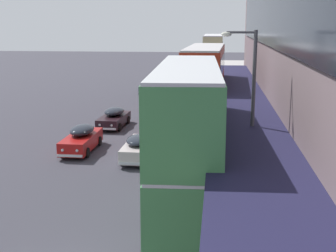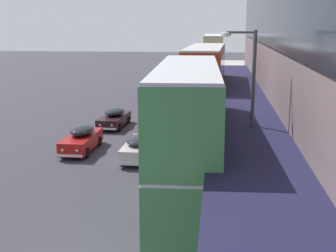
{
  "view_description": "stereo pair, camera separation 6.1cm",
  "coord_description": "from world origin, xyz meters",
  "px_view_note": "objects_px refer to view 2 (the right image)",
  "views": [
    {
      "loc": [
        5.07,
        -12.95,
        8.17
      ],
      "look_at": [
        2.12,
        14.93,
        1.95
      ],
      "focal_mm": 50.0,
      "sensor_mm": 36.0,
      "label": 1
    },
    {
      "loc": [
        5.13,
        -12.95,
        8.17
      ],
      "look_at": [
        2.12,
        14.93,
        1.95
      ],
      "focal_mm": 50.0,
      "sensor_mm": 36.0,
      "label": 2
    }
  ],
  "objects_px": {
    "sedan_second_near": "(139,147)",
    "sedan_oncoming_rear": "(168,101)",
    "sedan_far_back": "(114,118)",
    "street_lamp": "(249,109)",
    "transit_bus_kerbside_rear": "(205,88)",
    "transit_bus_kerbside_front": "(213,58)",
    "pedestrian_at_kerb": "(288,215)",
    "sedan_trailing_near": "(82,138)",
    "transit_bus_kerbside_far": "(187,137)",
    "sedan_oncoming_front": "(149,86)"
  },
  "relations": [
    {
      "from": "sedan_oncoming_front",
      "to": "sedan_far_back",
      "type": "relative_size",
      "value": 1.03
    },
    {
      "from": "sedan_second_near",
      "to": "street_lamp",
      "type": "distance_m",
      "value": 10.26
    },
    {
      "from": "sedan_trailing_near",
      "to": "sedan_far_back",
      "type": "height_order",
      "value": "sedan_trailing_near"
    },
    {
      "from": "transit_bus_kerbside_far",
      "to": "pedestrian_at_kerb",
      "type": "distance_m",
      "value": 5.12
    },
    {
      "from": "transit_bus_kerbside_rear",
      "to": "sedan_far_back",
      "type": "bearing_deg",
      "value": 166.2
    },
    {
      "from": "sedan_far_back",
      "to": "sedan_second_near",
      "type": "bearing_deg",
      "value": -68.0
    },
    {
      "from": "sedan_oncoming_front",
      "to": "sedan_second_near",
      "type": "bearing_deg",
      "value": -82.75
    },
    {
      "from": "pedestrian_at_kerb",
      "to": "transit_bus_kerbside_far",
      "type": "bearing_deg",
      "value": 149.53
    },
    {
      "from": "sedan_far_back",
      "to": "sedan_oncoming_rear",
      "type": "height_order",
      "value": "sedan_oncoming_rear"
    },
    {
      "from": "transit_bus_kerbside_front",
      "to": "sedan_far_back",
      "type": "distance_m",
      "value": 29.23
    },
    {
      "from": "transit_bus_kerbside_front",
      "to": "sedan_oncoming_rear",
      "type": "relative_size",
      "value": 2.39
    },
    {
      "from": "sedan_trailing_near",
      "to": "sedan_oncoming_rear",
      "type": "xyz_separation_m",
      "value": [
        3.94,
        15.46,
        -0.03
      ]
    },
    {
      "from": "transit_bus_kerbside_rear",
      "to": "transit_bus_kerbside_far",
      "type": "relative_size",
      "value": 0.97
    },
    {
      "from": "transit_bus_kerbside_far",
      "to": "sedan_second_near",
      "type": "bearing_deg",
      "value": 112.59
    },
    {
      "from": "transit_bus_kerbside_front",
      "to": "sedan_far_back",
      "type": "bearing_deg",
      "value": -104.81
    },
    {
      "from": "sedan_oncoming_rear",
      "to": "pedestrian_at_kerb",
      "type": "distance_m",
      "value": 28.5
    },
    {
      "from": "transit_bus_kerbside_rear",
      "to": "street_lamp",
      "type": "distance_m",
      "value": 14.5
    },
    {
      "from": "sedan_oncoming_front",
      "to": "sedan_oncoming_rear",
      "type": "distance_m",
      "value": 11.24
    },
    {
      "from": "sedan_oncoming_rear",
      "to": "transit_bus_kerbside_front",
      "type": "bearing_deg",
      "value": 78.58
    },
    {
      "from": "sedan_second_near",
      "to": "sedan_oncoming_rear",
      "type": "relative_size",
      "value": 1.02
    },
    {
      "from": "transit_bus_kerbside_rear",
      "to": "sedan_second_near",
      "type": "xyz_separation_m",
      "value": [
        -3.73,
        -6.9,
        -2.74
      ]
    },
    {
      "from": "pedestrian_at_kerb",
      "to": "street_lamp",
      "type": "height_order",
      "value": "street_lamp"
    },
    {
      "from": "transit_bus_kerbside_front",
      "to": "transit_bus_kerbside_far",
      "type": "height_order",
      "value": "transit_bus_kerbside_front"
    },
    {
      "from": "transit_bus_kerbside_front",
      "to": "sedan_far_back",
      "type": "height_order",
      "value": "transit_bus_kerbside_front"
    },
    {
      "from": "transit_bus_kerbside_front",
      "to": "sedan_second_near",
      "type": "xyz_separation_m",
      "value": [
        -3.93,
        -36.8,
        -2.77
      ]
    },
    {
      "from": "transit_bus_kerbside_rear",
      "to": "transit_bus_kerbside_far",
      "type": "distance_m",
      "value": 15.2
    },
    {
      "from": "pedestrian_at_kerb",
      "to": "street_lamp",
      "type": "bearing_deg",
      "value": 113.23
    },
    {
      "from": "pedestrian_at_kerb",
      "to": "street_lamp",
      "type": "distance_m",
      "value": 4.9
    },
    {
      "from": "transit_bus_kerbside_far",
      "to": "sedan_far_back",
      "type": "height_order",
      "value": "transit_bus_kerbside_far"
    },
    {
      "from": "transit_bus_kerbside_front",
      "to": "sedan_oncoming_front",
      "type": "xyz_separation_m",
      "value": [
        -7.44,
        -9.22,
        -2.73
      ]
    },
    {
      "from": "transit_bus_kerbside_rear",
      "to": "pedestrian_at_kerb",
      "type": "height_order",
      "value": "transit_bus_kerbside_rear"
    },
    {
      "from": "sedan_second_near",
      "to": "sedan_trailing_near",
      "type": "height_order",
      "value": "sedan_trailing_near"
    },
    {
      "from": "pedestrian_at_kerb",
      "to": "street_lamp",
      "type": "xyz_separation_m",
      "value": [
        -1.39,
        3.23,
        3.41
      ]
    },
    {
      "from": "transit_bus_kerbside_rear",
      "to": "sedan_far_back",
      "type": "xyz_separation_m",
      "value": [
        -7.23,
        1.78,
        -2.74
      ]
    },
    {
      "from": "transit_bus_kerbside_rear",
      "to": "sedan_second_near",
      "type": "height_order",
      "value": "transit_bus_kerbside_rear"
    },
    {
      "from": "sedan_oncoming_front",
      "to": "sedan_far_back",
      "type": "height_order",
      "value": "sedan_oncoming_front"
    },
    {
      "from": "transit_bus_kerbside_far",
      "to": "street_lamp",
      "type": "height_order",
      "value": "street_lamp"
    },
    {
      "from": "sedan_second_near",
      "to": "pedestrian_at_kerb",
      "type": "relative_size",
      "value": 2.54
    },
    {
      "from": "street_lamp",
      "to": "sedan_oncoming_rear",
      "type": "bearing_deg",
      "value": 104.11
    },
    {
      "from": "sedan_trailing_near",
      "to": "sedan_far_back",
      "type": "bearing_deg",
      "value": 85.82
    },
    {
      "from": "sedan_second_near",
      "to": "sedan_far_back",
      "type": "bearing_deg",
      "value": 112.0
    },
    {
      "from": "sedan_far_back",
      "to": "street_lamp",
      "type": "xyz_separation_m",
      "value": [
        9.51,
        -16.06,
        3.84
      ]
    },
    {
      "from": "sedan_far_back",
      "to": "sedan_oncoming_rear",
      "type": "relative_size",
      "value": 1.02
    },
    {
      "from": "sedan_oncoming_front",
      "to": "sedan_far_back",
      "type": "distance_m",
      "value": 18.91
    },
    {
      "from": "sedan_trailing_near",
      "to": "sedan_far_back",
      "type": "xyz_separation_m",
      "value": [
        0.53,
        7.26,
        -0.07
      ]
    },
    {
      "from": "transit_bus_kerbside_far",
      "to": "street_lamp",
      "type": "relative_size",
      "value": 1.5
    },
    {
      "from": "transit_bus_kerbside_far",
      "to": "sedan_second_near",
      "type": "height_order",
      "value": "transit_bus_kerbside_far"
    },
    {
      "from": "sedan_far_back",
      "to": "sedan_trailing_near",
      "type": "bearing_deg",
      "value": -94.18
    },
    {
      "from": "transit_bus_kerbside_front",
      "to": "pedestrian_at_kerb",
      "type": "bearing_deg",
      "value": -85.83
    },
    {
      "from": "sedan_oncoming_front",
      "to": "pedestrian_at_kerb",
      "type": "xyz_separation_m",
      "value": [
        10.9,
        -38.2,
        0.39
      ]
    }
  ]
}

